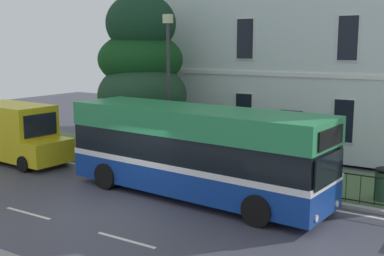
{
  "coord_description": "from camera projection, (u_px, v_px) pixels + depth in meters",
  "views": [
    {
      "loc": [
        10.21,
        -11.42,
        5.24
      ],
      "look_at": [
        0.19,
        4.42,
        2.03
      ],
      "focal_mm": 45.52,
      "sensor_mm": 36.0,
      "label": 1
    }
  ],
  "objects": [
    {
      "name": "evergreen_tree",
      "position": [
        142.0,
        89.0,
        23.0
      ],
      "size": [
        4.82,
        4.82,
        7.89
      ],
      "color": "#423328",
      "rests_on": "ground_plane"
    },
    {
      "name": "litter_bin",
      "position": [
        383.0,
        183.0,
        16.15
      ],
      "size": [
        0.55,
        0.55,
        1.15
      ],
      "color": "#23472D",
      "rests_on": "ground_plane"
    },
    {
      "name": "iron_verge_railing",
      "position": [
        241.0,
        171.0,
        18.1
      ],
      "size": [
        13.26,
        0.04,
        0.97
      ],
      "color": "black",
      "rests_on": "ground_plane"
    },
    {
      "name": "street_lamp_post",
      "position": [
        168.0,
        80.0,
        20.31
      ],
      "size": [
        0.36,
        0.24,
        6.36
      ],
      "color": "#333338",
      "rests_on": "ground_plane"
    },
    {
      "name": "white_panel_van",
      "position": [
        16.0,
        132.0,
        21.99
      ],
      "size": [
        5.21,
        2.44,
        2.6
      ],
      "rotation": [
        0.0,
        0.0,
        -0.06
      ],
      "color": "yellow",
      "rests_on": "ground_plane"
    },
    {
      "name": "ground_plane",
      "position": [
        130.0,
        202.0,
        16.46
      ],
      "size": [
        60.0,
        56.0,
        0.18
      ],
      "color": "#3F3F4C"
    },
    {
      "name": "georgian_townhouse",
      "position": [
        326.0,
        18.0,
        25.01
      ],
      "size": [
        19.33,
        9.17,
        12.94
      ],
      "color": "silver",
      "rests_on": "ground_plane"
    },
    {
      "name": "single_decker_bus",
      "position": [
        195.0,
        151.0,
        16.76
      ],
      "size": [
        9.79,
        3.23,
        3.12
      ],
      "rotation": [
        0.0,
        0.0,
        -0.08
      ],
      "color": "navy",
      "rests_on": "ground_plane"
    }
  ]
}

